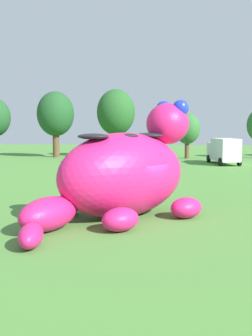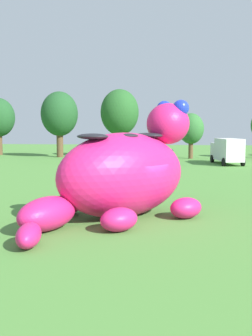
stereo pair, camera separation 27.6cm
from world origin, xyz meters
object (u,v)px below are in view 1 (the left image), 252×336
Objects in this scene: giant_inflatable_creature at (124,173)px; box_truck at (223,150)px; car_yellow at (81,155)px; car_red at (138,156)px; spectator_mid_field at (160,165)px; car_white at (105,155)px; car_blue at (163,157)px.

giant_inflatable_creature is 1.54× the size of box_truck.
giant_inflatable_creature reaches higher than car_yellow.
spectator_mid_field is (2.87, -11.40, -0.01)m from car_red.
car_white is 7.02m from car_blue.
car_yellow is at bearing 172.27° from car_blue.
spectator_mid_field is at bearing -58.87° from car_white.
car_red is 0.66× the size of box_truck.
car_yellow and car_red have the same top height.
spectator_mid_field is (9.86, -11.38, -0.01)m from car_yellow.
box_truck reaches higher than car_red.
car_yellow is at bearing 179.15° from car_white.
car_blue is (1.27, 27.80, -1.18)m from giant_inflatable_creature.
car_white is 2.55× the size of spectator_mid_field.
car_yellow is at bearing -179.76° from car_red.
box_truck is (8.19, 28.56, -0.44)m from giant_inflatable_creature.
giant_inflatable_creature reaches higher than car_blue.
car_white is (3.02, -0.04, 0.00)m from car_yellow.
car_white is at bearing 169.32° from car_blue.
car_red is at bearing 154.87° from car_blue.
giant_inflatable_creature is 29.25m from car_red.
car_red is (-1.66, 29.18, -1.18)m from giant_inflatable_creature.
car_red is at bearing 176.40° from box_truck.
car_white is 0.65× the size of box_truck.
car_red is at bearing 93.25° from giant_inflatable_creature.
car_white is at bearing -178.94° from car_red.
box_truck reaches higher than car_white.
giant_inflatable_creature reaches higher than box_truck.
car_red is 11.76m from spectator_mid_field.
car_white is 0.99× the size of car_red.
car_blue is (9.92, -1.35, 0.00)m from car_yellow.
box_truck is at bearing -2.01° from car_yellow.
car_yellow is at bearing 106.52° from giant_inflatable_creature.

